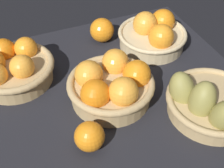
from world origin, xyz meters
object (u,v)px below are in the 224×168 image
Objects in this scene: basket_far_left_pears at (209,103)px; loose_orange_side_gap at (90,136)px; loose_orange_front_gap at (102,30)px; basket_center at (111,85)px; basket_near_left at (153,34)px; basket_near_right at (13,67)px.

loose_orange_side_gap is (32.19, -2.09, -0.33)cm from basket_far_left_pears.
loose_orange_side_gap is at bearing 65.09° from loose_orange_front_gap.
basket_center reaches higher than loose_orange_front_gap.
basket_near_left is 28.75cm from basket_center.
loose_orange_front_gap is 1.12× the size of loose_orange_side_gap.
basket_near_left is 45.58cm from loose_orange_side_gap.
basket_far_left_pears reaches higher than basket_center.
basket_center is at bearing -129.89° from loose_orange_side_gap.
basket_far_left_pears reaches higher than basket_near_left.
basket_near_right is 3.20× the size of loose_orange_side_gap.
loose_orange_side_gap is at bearing 111.72° from basket_near_right.
basket_near_right is (44.71, -33.51, 0.54)cm from basket_far_left_pears.
basket_far_left_pears is 44.56cm from loose_orange_front_gap.
basket_center reaches higher than basket_near_right.
basket_far_left_pears reaches higher than loose_orange_front_gap.
loose_orange_front_gap is at bearing -106.00° from basket_center.
basket_near_left is 3.11× the size of loose_orange_side_gap.
loose_orange_side_gap is at bearing 50.11° from basket_center.
loose_orange_front_gap is at bearing -114.91° from loose_orange_side_gap.
basket_near_right is 2.86× the size of loose_orange_front_gap.
basket_far_left_pears is at bearing 87.82° from basket_near_left.
loose_orange_front_gap is at bearing -72.46° from basket_far_left_pears.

